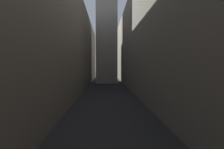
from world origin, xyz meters
The scene contains 3 objects.
ground_plane centered at (0.00, 48.00, 0.00)m, with size 264.00×264.00×0.00m, color #232326.
building_block_left centered at (-10.99, 50.00, 10.54)m, with size 10.97×108.00×21.07m, color #756B5B.
building_block_right centered at (13.43, 50.00, 11.90)m, with size 15.86×108.00×23.80m, color gray.
Camera 1 is at (-0.54, 8.84, 6.02)m, focal length 30.02 mm.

